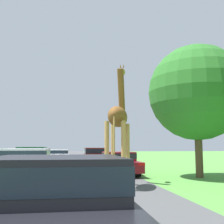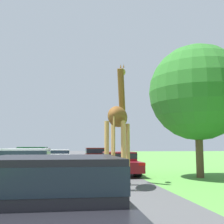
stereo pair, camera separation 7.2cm
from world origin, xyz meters
name	(u,v)px [view 1 (the left image)]	position (x,y,z in m)	size (l,w,h in m)	color
road	(71,161)	(0.00, 30.00, 0.00)	(6.74, 120.00, 0.00)	#4C4C4F
giraffe_near_road	(118,120)	(1.80, 10.49, 2.54)	(1.28, 2.72, 5.12)	tan
car_lead_maroon	(57,204)	(-0.18, 3.79, 0.75)	(1.92, 4.19, 1.40)	black
car_queue_right	(118,162)	(2.60, 15.22, 0.66)	(1.75, 4.79, 1.22)	maroon
car_queue_left	(95,156)	(1.88, 22.09, 0.75)	(1.71, 4.35, 1.40)	#561914
car_far_ahead	(59,156)	(-1.07, 25.88, 0.65)	(1.85, 4.22, 1.22)	silver
car_verge_right	(26,166)	(-1.75, 11.41, 0.76)	(1.91, 4.08, 1.45)	silver
car_rear_follower	(32,158)	(-2.43, 18.30, 0.78)	(1.84, 4.58, 1.48)	#144C28
tree_centre_back	(197,93)	(6.30, 13.07, 4.25)	(4.87, 4.87, 6.69)	brown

